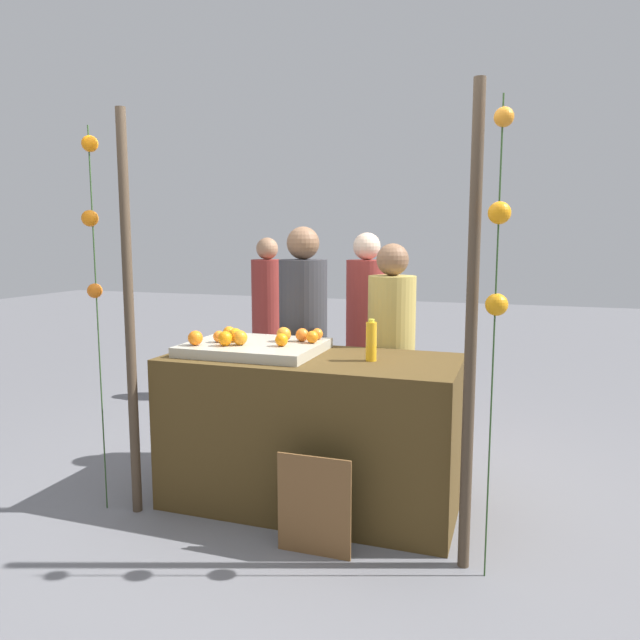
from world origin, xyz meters
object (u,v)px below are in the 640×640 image
Objects in this scene: chalkboard_sign at (314,506)px; vendor_right at (391,370)px; juice_bottle at (371,341)px; orange_0 at (284,334)px; vendor_left at (303,355)px; orange_1 at (195,338)px; stall_counter at (312,431)px.

vendor_right reaches higher than chalkboard_sign.
orange_0 is at bearing 168.45° from juice_bottle.
orange_1 is at bearing -115.82° from vendor_left.
chalkboard_sign is at bearing -23.62° from orange_1.
juice_bottle is 0.96m from chalkboard_sign.
stall_counter is at bearing -65.56° from vendor_left.
orange_0 is at bearing 153.41° from stall_counter.
orange_0 is at bearing 122.68° from chalkboard_sign.
vendor_left is at bearing 64.18° from orange_1.
juice_bottle is at bearing -1.15° from stall_counter.
stall_counter is at bearing -121.37° from vendor_right.
stall_counter is 1.10× the size of vendor_right.
orange_0 is 0.54m from orange_1.
juice_bottle is at bearing -11.55° from orange_0.
orange_1 is 0.93m from vendor_left.
stall_counter is 0.64m from chalkboard_sign.
chalkboard_sign is at bearing -67.42° from vendor_left.
vendor_left is (-0.50, 1.20, 0.53)m from chalkboard_sign.
juice_bottle reaches higher than orange_0.
orange_1 is at bearing -165.02° from stall_counter.
vendor_left is (-0.65, 0.63, -0.24)m from juice_bottle.
orange_0 is 0.57m from vendor_left.
juice_bottle is 0.66m from vendor_right.
stall_counter is 1.03× the size of vendor_left.
stall_counter is at bearing -26.59° from orange_0.
juice_bottle is at bearing 75.15° from chalkboard_sign.
orange_0 is 0.06× the size of vendor_right.
vendor_right is at bearing 58.63° from stall_counter.
stall_counter is 3.23× the size of chalkboard_sign.
orange_1 is at bearing -170.50° from juice_bottle.
orange_0 is 0.38× the size of juice_bottle.
chalkboard_sign is at bearing -97.07° from vendor_right.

